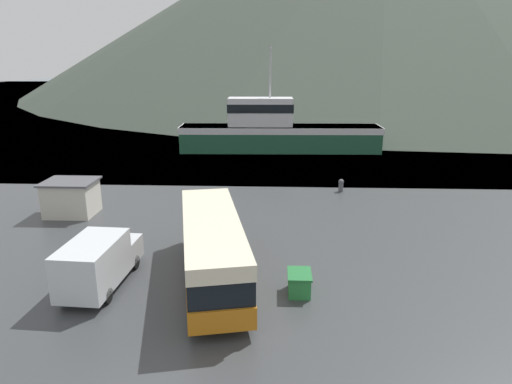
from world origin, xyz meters
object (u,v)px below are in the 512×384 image
object	(u,v)px
storage_bin	(299,283)
dock_kiosk	(71,197)
tour_bus	(212,246)
fishing_boat	(276,131)
delivery_van	(98,261)

from	to	relation	value
storage_bin	dock_kiosk	world-z (taller)	dock_kiosk
tour_bus	storage_bin	world-z (taller)	tour_bus
tour_bus	fishing_boat	world-z (taller)	fishing_boat
fishing_boat	storage_bin	xyz separation A→B (m)	(1.13, -33.07, -1.74)
delivery_van	fishing_boat	bearing A→B (deg)	79.47
delivery_van	fishing_boat	world-z (taller)	fishing_boat
delivery_van	fishing_boat	size ratio (longest dim) A/B	0.25
tour_bus	fishing_boat	size ratio (longest dim) A/B	0.46
fishing_boat	dock_kiosk	distance (m)	26.69
dock_kiosk	storage_bin	bearing A→B (deg)	-34.47
tour_bus	fishing_boat	xyz separation A→B (m)	(2.93, 32.01, 0.49)
delivery_van	storage_bin	size ratio (longest dim) A/B	3.83
storage_bin	fishing_boat	bearing A→B (deg)	91.96
storage_bin	dock_kiosk	bearing A→B (deg)	145.53
fishing_boat	dock_kiosk	world-z (taller)	fishing_boat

